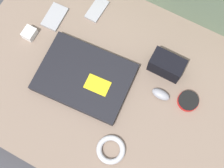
{
  "coord_description": "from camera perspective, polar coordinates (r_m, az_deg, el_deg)",
  "views": [
    {
      "loc": [
        0.16,
        -0.31,
        1.25
      ],
      "look_at": [
        0.0,
        0.0,
        0.13
      ],
      "focal_mm": 50.0,
      "sensor_mm": 36.0,
      "label": 1
    }
  ],
  "objects": [
    {
      "name": "camera_pouch",
      "position": [
        1.19,
        9.97,
        3.42
      ],
      "size": [
        0.13,
        0.07,
        0.08
      ],
      "color": "black",
      "rests_on": "couch_seat"
    },
    {
      "name": "laptop",
      "position": [
        1.19,
        -5.02,
        1.25
      ],
      "size": [
        0.36,
        0.28,
        0.03
      ],
      "rotation": [
        0.0,
        0.0,
        0.07
      ],
      "color": "black",
      "rests_on": "couch_seat"
    },
    {
      "name": "couch_seat",
      "position": [
        1.25,
        -0.0,
        -1.02
      ],
      "size": [
        1.15,
        0.79,
        0.11
      ],
      "color": "#7A6656",
      "rests_on": "ground_plane"
    },
    {
      "name": "phone_silver",
      "position": [
        1.32,
        -2.76,
        13.46
      ],
      "size": [
        0.06,
        0.11,
        0.01
      ],
      "rotation": [
        0.0,
        0.0,
        -0.04
      ],
      "color": "#99999E",
      "rests_on": "couch_seat"
    },
    {
      "name": "charger_brick",
      "position": [
        1.3,
        -14.87,
        8.95
      ],
      "size": [
        0.05,
        0.05,
        0.03
      ],
      "color": "silver",
      "rests_on": "couch_seat"
    },
    {
      "name": "cable_coil",
      "position": [
        1.14,
        -0.21,
        -11.91
      ],
      "size": [
        0.1,
        0.1,
        0.02
      ],
      "color": "#B2B2B7",
      "rests_on": "couch_seat"
    },
    {
      "name": "phone_black",
      "position": [
        1.32,
        -10.44,
        12.0
      ],
      "size": [
        0.07,
        0.12,
        0.01
      ],
      "rotation": [
        0.0,
        0.0,
        0.05
      ],
      "color": "#99999E",
      "rests_on": "couch_seat"
    },
    {
      "name": "computer_mouse",
      "position": [
        1.18,
        8.91,
        -1.88
      ],
      "size": [
        0.07,
        0.04,
        0.03
      ],
      "rotation": [
        0.0,
        0.0,
        -0.02
      ],
      "color": "gray",
      "rests_on": "couch_seat"
    },
    {
      "name": "ground_plane",
      "position": [
        1.3,
        -0.0,
        -1.7
      ],
      "size": [
        8.0,
        8.0,
        0.0
      ],
      "primitive_type": "plane",
      "color": "#38383D"
    },
    {
      "name": "speaker_puck",
      "position": [
        1.2,
        13.76,
        -3.02
      ],
      "size": [
        0.08,
        0.08,
        0.02
      ],
      "color": "red",
      "rests_on": "couch_seat"
    }
  ]
}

